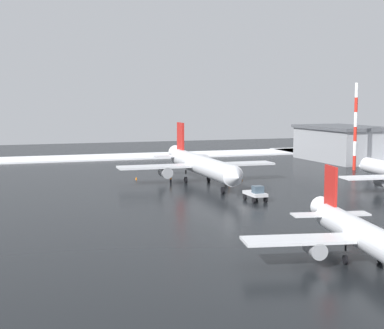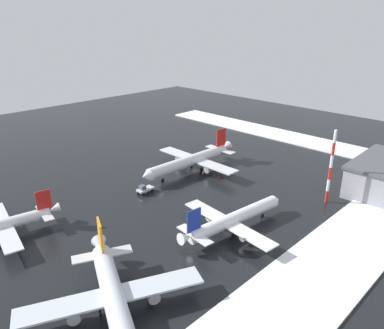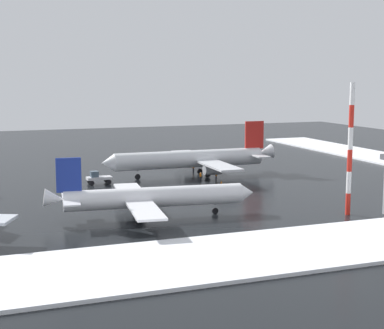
{
  "view_description": "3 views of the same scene",
  "coord_description": "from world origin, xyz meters",
  "px_view_note": "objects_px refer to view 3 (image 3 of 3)",
  "views": [
    {
      "loc": [
        -86.71,
        37.07,
        15.84
      ],
      "look_at": [
        9.56,
        5.15,
        4.29
      ],
      "focal_mm": 55.0,
      "sensor_mm": 36.0,
      "label": 1
    },
    {
      "loc": [
        -60.8,
        -72.95,
        43.35
      ],
      "look_at": [
        8.92,
        -4.06,
        5.4
      ],
      "focal_mm": 35.0,
      "sensor_mm": 36.0,
      "label": 2
    },
    {
      "loc": [
        -26.29,
        -107.49,
        19.78
      ],
      "look_at": [
        12.03,
        -4.1,
        3.36
      ],
      "focal_mm": 55.0,
      "sensor_mm": 36.0,
      "label": 3
    }
  ],
  "objects_px": {
    "airplane_far_rear": "(150,197)",
    "ground_crew_near_tug": "(216,175)",
    "pushback_tug": "(98,177)",
    "ground_crew_beside_wing": "(193,167)",
    "ground_crew_by_nose_gear": "(201,176)",
    "antenna_mast": "(350,150)",
    "airplane_foreground_jet": "(193,159)",
    "traffic_cone_near_nose": "(218,166)",
    "traffic_cone_mid_line": "(221,182)"
  },
  "relations": [
    {
      "from": "airplane_far_rear",
      "to": "ground_crew_near_tug",
      "type": "relative_size",
      "value": 17.69
    },
    {
      "from": "ground_crew_near_tug",
      "to": "pushback_tug",
      "type": "bearing_deg",
      "value": -133.71
    },
    {
      "from": "ground_crew_beside_wing",
      "to": "ground_crew_by_nose_gear",
      "type": "xyz_separation_m",
      "value": [
        -2.47,
        -10.61,
        0.0
      ]
    },
    {
      "from": "ground_crew_by_nose_gear",
      "to": "airplane_far_rear",
      "type": "bearing_deg",
      "value": -17.92
    },
    {
      "from": "antenna_mast",
      "to": "ground_crew_by_nose_gear",
      "type": "bearing_deg",
      "value": 106.4
    },
    {
      "from": "airplane_foreground_jet",
      "to": "pushback_tug",
      "type": "relative_size",
      "value": 7.8
    },
    {
      "from": "ground_crew_near_tug",
      "to": "traffic_cone_near_nose",
      "type": "height_order",
      "value": "ground_crew_near_tug"
    },
    {
      "from": "ground_crew_beside_wing",
      "to": "traffic_cone_near_nose",
      "type": "xyz_separation_m",
      "value": [
        7.69,
        4.74,
        -0.7
      ]
    },
    {
      "from": "airplane_far_rear",
      "to": "traffic_cone_mid_line",
      "type": "relative_size",
      "value": 55.01
    },
    {
      "from": "ground_crew_beside_wing",
      "to": "ground_crew_by_nose_gear",
      "type": "bearing_deg",
      "value": 50.58
    },
    {
      "from": "ground_crew_near_tug",
      "to": "antenna_mast",
      "type": "height_order",
      "value": "antenna_mast"
    },
    {
      "from": "ground_crew_beside_wing",
      "to": "antenna_mast",
      "type": "distance_m",
      "value": 45.66
    },
    {
      "from": "pushback_tug",
      "to": "antenna_mast",
      "type": "height_order",
      "value": "antenna_mast"
    },
    {
      "from": "airplane_foreground_jet",
      "to": "ground_crew_by_nose_gear",
      "type": "height_order",
      "value": "airplane_foreground_jet"
    },
    {
      "from": "traffic_cone_near_nose",
      "to": "ground_crew_beside_wing",
      "type": "bearing_deg",
      "value": -148.37
    },
    {
      "from": "traffic_cone_mid_line",
      "to": "ground_crew_by_nose_gear",
      "type": "bearing_deg",
      "value": 125.79
    },
    {
      "from": "ground_crew_near_tug",
      "to": "traffic_cone_mid_line",
      "type": "distance_m",
      "value": 3.34
    },
    {
      "from": "ground_crew_near_tug",
      "to": "ground_crew_by_nose_gear",
      "type": "relative_size",
      "value": 1.0
    },
    {
      "from": "ground_crew_near_tug",
      "to": "antenna_mast",
      "type": "bearing_deg",
      "value": -22.18
    },
    {
      "from": "ground_crew_beside_wing",
      "to": "airplane_foreground_jet",
      "type": "bearing_deg",
      "value": 43.49
    },
    {
      "from": "airplane_far_rear",
      "to": "antenna_mast",
      "type": "distance_m",
      "value": 29.4
    },
    {
      "from": "antenna_mast",
      "to": "traffic_cone_near_nose",
      "type": "relative_size",
      "value": 34.68
    },
    {
      "from": "airplane_far_rear",
      "to": "ground_crew_by_nose_gear",
      "type": "relative_size",
      "value": 17.69
    },
    {
      "from": "pushback_tug",
      "to": "ground_crew_near_tug",
      "type": "xyz_separation_m",
      "value": [
        22.28,
        -3.85,
        -0.31
      ]
    },
    {
      "from": "ground_crew_near_tug",
      "to": "traffic_cone_mid_line",
      "type": "relative_size",
      "value": 3.11
    },
    {
      "from": "pushback_tug",
      "to": "ground_crew_beside_wing",
      "type": "distance_m",
      "value": 22.92
    },
    {
      "from": "airplane_far_rear",
      "to": "traffic_cone_mid_line",
      "type": "distance_m",
      "value": 29.89
    },
    {
      "from": "ground_crew_near_tug",
      "to": "ground_crew_beside_wing",
      "type": "height_order",
      "value": "same"
    },
    {
      "from": "pushback_tug",
      "to": "ground_crew_near_tug",
      "type": "height_order",
      "value": "pushback_tug"
    },
    {
      "from": "airplane_foreground_jet",
      "to": "pushback_tug",
      "type": "bearing_deg",
      "value": 6.85
    },
    {
      "from": "ground_crew_beside_wing",
      "to": "ground_crew_by_nose_gear",
      "type": "relative_size",
      "value": 1.0
    },
    {
      "from": "ground_crew_near_tug",
      "to": "ground_crew_beside_wing",
      "type": "distance_m",
      "value": 11.15
    },
    {
      "from": "ground_crew_near_tug",
      "to": "airplane_far_rear",
      "type": "bearing_deg",
      "value": -73.42
    },
    {
      "from": "airplane_foreground_jet",
      "to": "ground_crew_by_nose_gear",
      "type": "distance_m",
      "value": 5.99
    },
    {
      "from": "airplane_foreground_jet",
      "to": "pushback_tug",
      "type": "xyz_separation_m",
      "value": [
        -19.8,
        -2.05,
        -2.28
      ]
    },
    {
      "from": "ground_crew_beside_wing",
      "to": "antenna_mast",
      "type": "height_order",
      "value": "antenna_mast"
    },
    {
      "from": "ground_crew_beside_wing",
      "to": "airplane_far_rear",
      "type": "bearing_deg",
      "value": 34.66
    },
    {
      "from": "pushback_tug",
      "to": "traffic_cone_near_nose",
      "type": "distance_m",
      "value": 31.79
    },
    {
      "from": "airplane_far_rear",
      "to": "traffic_cone_near_nose",
      "type": "distance_m",
      "value": 49.48
    },
    {
      "from": "pushback_tug",
      "to": "ground_crew_near_tug",
      "type": "distance_m",
      "value": 22.61
    },
    {
      "from": "antenna_mast",
      "to": "traffic_cone_near_nose",
      "type": "height_order",
      "value": "antenna_mast"
    },
    {
      "from": "airplane_foreground_jet",
      "to": "ground_crew_near_tug",
      "type": "xyz_separation_m",
      "value": [
        2.48,
        -5.89,
        -2.6
      ]
    },
    {
      "from": "airplane_far_rear",
      "to": "ground_crew_by_nose_gear",
      "type": "bearing_deg",
      "value": 61.68
    },
    {
      "from": "ground_crew_beside_wing",
      "to": "traffic_cone_mid_line",
      "type": "distance_m",
      "value": 14.4
    },
    {
      "from": "pushback_tug",
      "to": "ground_crew_beside_wing",
      "type": "bearing_deg",
      "value": -162.8
    },
    {
      "from": "airplane_foreground_jet",
      "to": "ground_crew_near_tug",
      "type": "height_order",
      "value": "airplane_foreground_jet"
    },
    {
      "from": "ground_crew_by_nose_gear",
      "to": "traffic_cone_mid_line",
      "type": "xyz_separation_m",
      "value": [
        2.72,
        -3.78,
        -0.7
      ]
    },
    {
      "from": "airplane_far_rear",
      "to": "pushback_tug",
      "type": "distance_m",
      "value": 28.95
    },
    {
      "from": "ground_crew_beside_wing",
      "to": "traffic_cone_near_nose",
      "type": "bearing_deg",
      "value": -174.67
    },
    {
      "from": "airplane_foreground_jet",
      "to": "ground_crew_beside_wing",
      "type": "bearing_deg",
      "value": -109.26
    }
  ]
}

